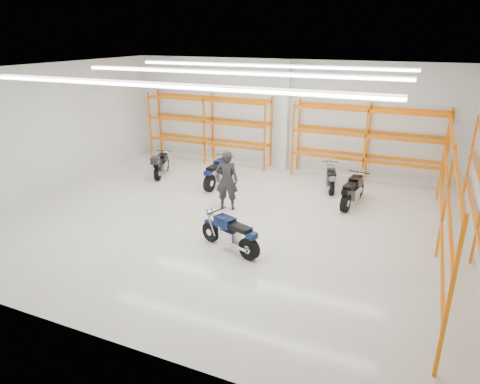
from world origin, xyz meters
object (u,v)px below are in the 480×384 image
at_px(motorcycle_back_d, 352,192).
at_px(standing_man, 227,180).
at_px(structural_column, 285,116).
at_px(motorcycle_back_b, 218,173).
at_px(motorcycle_main, 232,235).
at_px(motorcycle_back_c, 330,178).
at_px(motorcycle_back_a, 161,165).

xyz_separation_m(motorcycle_back_d, standing_man, (-3.72, -1.92, 0.51)).
height_order(standing_man, structural_column, structural_column).
bearing_deg(motorcycle_back_d, motorcycle_back_b, -179.74).
distance_m(motorcycle_main, motorcycle_back_c, 5.97).
relative_size(motorcycle_back_d, structural_column, 0.47).
xyz_separation_m(motorcycle_back_a, motorcycle_back_b, (2.62, -0.10, 0.02)).
bearing_deg(standing_man, motorcycle_main, 102.06).
bearing_deg(motorcycle_back_d, motorcycle_back_a, 179.44).
relative_size(motorcycle_main, structural_column, 0.44).
bearing_deg(standing_man, motorcycle_back_d, -168.12).
relative_size(motorcycle_back_d, standing_man, 1.06).
xyz_separation_m(motorcycle_back_c, structural_column, (-2.42, 1.84, 1.81)).
height_order(motorcycle_back_b, motorcycle_back_d, motorcycle_back_b).
relative_size(standing_man, structural_column, 0.44).
bearing_deg(motorcycle_back_c, standing_man, -130.26).
height_order(motorcycle_back_d, standing_man, standing_man).
bearing_deg(motorcycle_main, standing_man, 117.54).
xyz_separation_m(motorcycle_main, structural_column, (-1.08, 7.66, 1.78)).
distance_m(motorcycle_back_a, motorcycle_back_d, 7.62).
bearing_deg(motorcycle_back_a, standing_man, -27.17).
bearing_deg(structural_column, motorcycle_main, -82.01).
distance_m(standing_man, structural_column, 5.20).
distance_m(motorcycle_back_b, motorcycle_back_d, 4.99).
xyz_separation_m(motorcycle_back_a, motorcycle_back_d, (7.62, -0.08, 0.00)).
xyz_separation_m(motorcycle_main, motorcycle_back_c, (1.35, 5.82, -0.04)).
bearing_deg(standing_man, motorcycle_back_b, -71.66).
xyz_separation_m(motorcycle_main, standing_man, (-1.36, 2.62, 0.52)).
bearing_deg(motorcycle_back_b, motorcycle_back_d, 0.26).
xyz_separation_m(motorcycle_back_b, standing_man, (1.27, -1.90, 0.50)).
distance_m(motorcycle_back_a, standing_man, 4.41).
distance_m(motorcycle_back_d, standing_man, 4.22).
bearing_deg(structural_column, motorcycle_back_c, -37.19).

